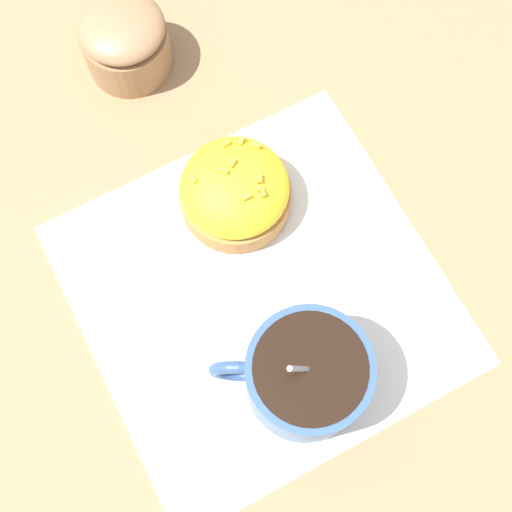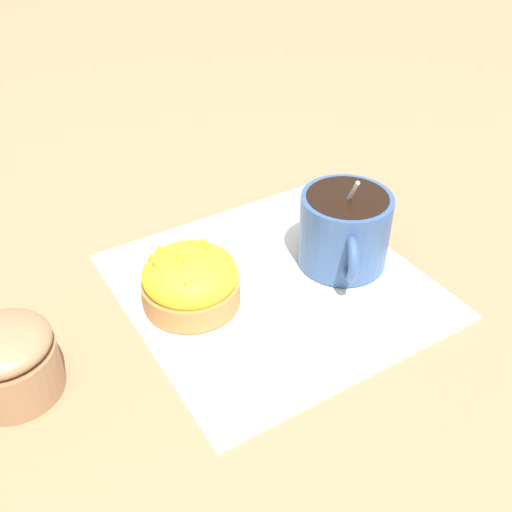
{
  "view_description": "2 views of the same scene",
  "coord_description": "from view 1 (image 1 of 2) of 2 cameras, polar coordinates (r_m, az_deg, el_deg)",
  "views": [
    {
      "loc": [
        0.13,
        -0.06,
        0.55
      ],
      "look_at": [
        -0.02,
        0.0,
        0.04
      ],
      "focal_mm": 50.0,
      "sensor_mm": 36.0,
      "label": 1
    },
    {
      "loc": [
        -0.22,
        -0.38,
        0.37
      ],
      "look_at": [
        -0.02,
        0.0,
        0.04
      ],
      "focal_mm": 42.0,
      "sensor_mm": 36.0,
      "label": 2
    }
  ],
  "objects": [
    {
      "name": "ground_plane",
      "position": [
        0.57,
        0.36,
        -3.07
      ],
      "size": [
        3.0,
        3.0,
        0.0
      ],
      "primitive_type": "plane",
      "color": "#93704C"
    },
    {
      "name": "paper_napkin",
      "position": [
        0.57,
        0.36,
        -3.03
      ],
      "size": [
        0.29,
        0.29,
        0.0
      ],
      "color": "white",
      "rests_on": "ground_plane"
    },
    {
      "name": "coffee_cup",
      "position": [
        0.51,
        4.2,
        -9.42
      ],
      "size": [
        0.09,
        0.11,
        0.1
      ],
      "color": "#335184",
      "rests_on": "paper_napkin"
    },
    {
      "name": "frosted_pastry",
      "position": [
        0.57,
        -1.69,
        5.22
      ],
      "size": [
        0.09,
        0.09,
        0.06
      ],
      "color": "#B2753D",
      "rests_on": "paper_napkin"
    },
    {
      "name": "sugar_bowl",
      "position": [
        0.64,
        -10.43,
        16.57
      ],
      "size": [
        0.07,
        0.07,
        0.06
      ],
      "color": "#99704C",
      "rests_on": "ground_plane"
    }
  ]
}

